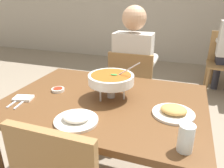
{
  "coord_description": "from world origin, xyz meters",
  "views": [
    {
      "loc": [
        0.47,
        -1.2,
        1.38
      ],
      "look_at": [
        0.0,
        0.15,
        0.8
      ],
      "focal_mm": 34.7,
      "sensor_mm": 36.0,
      "label": 1
    }
  ],
  "objects_px": {
    "appetizer_plate": "(173,112)",
    "sauce_dish": "(58,90)",
    "drink_glass": "(186,139)",
    "chair_bg_middle": "(223,59)",
    "curry_bowl": "(111,79)",
    "rice_plate": "(76,119)",
    "dining_table_main": "(105,113)",
    "diner_main": "(133,66)",
    "chair_diner_main": "(132,89)"
  },
  "relations": [
    {
      "from": "appetizer_plate",
      "to": "sauce_dish",
      "type": "bearing_deg",
      "value": 175.01
    },
    {
      "from": "sauce_dish",
      "to": "drink_glass",
      "type": "distance_m",
      "value": 0.96
    },
    {
      "from": "appetizer_plate",
      "to": "sauce_dish",
      "type": "height_order",
      "value": "appetizer_plate"
    },
    {
      "from": "chair_bg_middle",
      "to": "curry_bowl",
      "type": "bearing_deg",
      "value": -113.44
    },
    {
      "from": "appetizer_plate",
      "to": "rice_plate",
      "type": "bearing_deg",
      "value": -152.85
    },
    {
      "from": "dining_table_main",
      "to": "diner_main",
      "type": "relative_size",
      "value": 0.99
    },
    {
      "from": "sauce_dish",
      "to": "rice_plate",
      "type": "bearing_deg",
      "value": -45.45
    },
    {
      "from": "rice_plate",
      "to": "appetizer_plate",
      "type": "distance_m",
      "value": 0.55
    },
    {
      "from": "chair_diner_main",
      "to": "diner_main",
      "type": "xyz_separation_m",
      "value": [
        0.0,
        0.03,
        0.24
      ]
    },
    {
      "from": "dining_table_main",
      "to": "drink_glass",
      "type": "relative_size",
      "value": 9.95
    },
    {
      "from": "chair_diner_main",
      "to": "sauce_dish",
      "type": "relative_size",
      "value": 10.0
    },
    {
      "from": "sauce_dish",
      "to": "chair_bg_middle",
      "type": "relative_size",
      "value": 0.1
    },
    {
      "from": "dining_table_main",
      "to": "chair_diner_main",
      "type": "distance_m",
      "value": 0.77
    },
    {
      "from": "dining_table_main",
      "to": "rice_plate",
      "type": "relative_size",
      "value": 5.39
    },
    {
      "from": "curry_bowl",
      "to": "appetizer_plate",
      "type": "distance_m",
      "value": 0.44
    },
    {
      "from": "drink_glass",
      "to": "chair_bg_middle",
      "type": "bearing_deg",
      "value": 79.56
    },
    {
      "from": "diner_main",
      "to": "curry_bowl",
      "type": "distance_m",
      "value": 0.76
    },
    {
      "from": "rice_plate",
      "to": "chair_bg_middle",
      "type": "height_order",
      "value": "chair_bg_middle"
    },
    {
      "from": "rice_plate",
      "to": "sauce_dish",
      "type": "distance_m",
      "value": 0.45
    },
    {
      "from": "rice_plate",
      "to": "sauce_dish",
      "type": "xyz_separation_m",
      "value": [
        -0.32,
        0.32,
        -0.01
      ]
    },
    {
      "from": "dining_table_main",
      "to": "chair_diner_main",
      "type": "relative_size",
      "value": 1.44
    },
    {
      "from": "chair_diner_main",
      "to": "curry_bowl",
      "type": "distance_m",
      "value": 0.81
    },
    {
      "from": "sauce_dish",
      "to": "chair_diner_main",
      "type": "bearing_deg",
      "value": 64.14
    },
    {
      "from": "sauce_dish",
      "to": "dining_table_main",
      "type": "bearing_deg",
      "value": -1.69
    },
    {
      "from": "drink_glass",
      "to": "diner_main",
      "type": "bearing_deg",
      "value": 114.19
    },
    {
      "from": "diner_main",
      "to": "appetizer_plate",
      "type": "height_order",
      "value": "diner_main"
    },
    {
      "from": "appetizer_plate",
      "to": "chair_bg_middle",
      "type": "distance_m",
      "value": 2.43
    },
    {
      "from": "dining_table_main",
      "to": "diner_main",
      "type": "height_order",
      "value": "diner_main"
    },
    {
      "from": "dining_table_main",
      "to": "chair_diner_main",
      "type": "bearing_deg",
      "value": 90.0
    },
    {
      "from": "diner_main",
      "to": "appetizer_plate",
      "type": "relative_size",
      "value": 5.46
    },
    {
      "from": "drink_glass",
      "to": "chair_bg_middle",
      "type": "distance_m",
      "value": 2.72
    },
    {
      "from": "chair_diner_main",
      "to": "curry_bowl",
      "type": "height_order",
      "value": "curry_bowl"
    },
    {
      "from": "chair_bg_middle",
      "to": "dining_table_main",
      "type": "bearing_deg",
      "value": -113.72
    },
    {
      "from": "chair_bg_middle",
      "to": "rice_plate",
      "type": "bearing_deg",
      "value": -111.99
    },
    {
      "from": "appetizer_plate",
      "to": "drink_glass",
      "type": "height_order",
      "value": "drink_glass"
    },
    {
      "from": "chair_diner_main",
      "to": "drink_glass",
      "type": "xyz_separation_m",
      "value": [
        0.52,
        -1.12,
        0.3
      ]
    },
    {
      "from": "appetizer_plate",
      "to": "dining_table_main",
      "type": "bearing_deg",
      "value": 172.36
    },
    {
      "from": "diner_main",
      "to": "curry_bowl",
      "type": "height_order",
      "value": "diner_main"
    },
    {
      "from": "curry_bowl",
      "to": "appetizer_plate",
      "type": "bearing_deg",
      "value": -13.76
    },
    {
      "from": "curry_bowl",
      "to": "sauce_dish",
      "type": "relative_size",
      "value": 3.69
    },
    {
      "from": "drink_glass",
      "to": "chair_bg_middle",
      "type": "height_order",
      "value": "chair_bg_middle"
    },
    {
      "from": "dining_table_main",
      "to": "sauce_dish",
      "type": "bearing_deg",
      "value": 178.31
    },
    {
      "from": "rice_plate",
      "to": "curry_bowl",
      "type": "bearing_deg",
      "value": 77.86
    },
    {
      "from": "chair_diner_main",
      "to": "diner_main",
      "type": "bearing_deg",
      "value": 90.0
    },
    {
      "from": "diner_main",
      "to": "curry_bowl",
      "type": "xyz_separation_m",
      "value": [
        0.03,
        -0.75,
        0.13
      ]
    },
    {
      "from": "sauce_dish",
      "to": "chair_bg_middle",
      "type": "xyz_separation_m",
      "value": [
        1.37,
        2.28,
        -0.25
      ]
    },
    {
      "from": "diner_main",
      "to": "rice_plate",
      "type": "distance_m",
      "value": 1.1
    },
    {
      "from": "appetizer_plate",
      "to": "drink_glass",
      "type": "relative_size",
      "value": 1.85
    },
    {
      "from": "dining_table_main",
      "to": "chair_bg_middle",
      "type": "relative_size",
      "value": 1.44
    },
    {
      "from": "chair_diner_main",
      "to": "appetizer_plate",
      "type": "distance_m",
      "value": 0.97
    }
  ]
}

